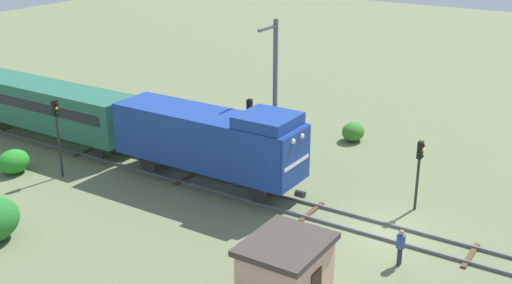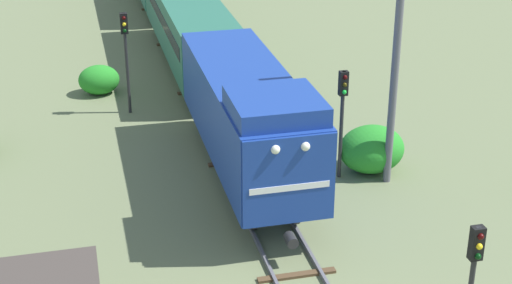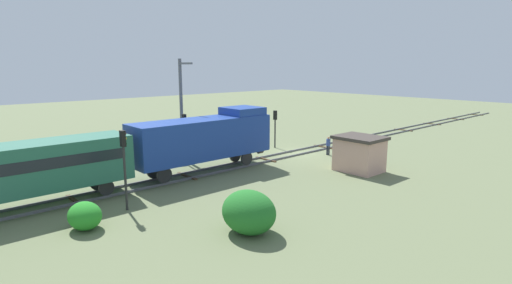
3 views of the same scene
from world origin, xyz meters
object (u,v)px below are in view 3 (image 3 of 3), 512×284
at_px(catenary_mast, 182,107).
at_px(relay_hut, 359,153).
at_px(traffic_signal_mid, 185,130).
at_px(worker_near_track, 328,144).
at_px(traffic_signal_near, 275,122).
at_px(locomotive, 205,137).
at_px(traffic_signal_far, 124,156).

relative_size(catenary_mast, relay_hut, 2.46).
height_order(traffic_signal_mid, worker_near_track, traffic_signal_mid).
xyz_separation_m(worker_near_track, relay_hut, (-5.10, 2.73, 0.40)).
height_order(traffic_signal_near, relay_hut, traffic_signal_near).
xyz_separation_m(traffic_signal_mid, relay_hut, (-10.90, -8.75, -1.50)).
relative_size(traffic_signal_near, traffic_signal_mid, 0.89).
bearing_deg(worker_near_track, locomotive, 163.06).
xyz_separation_m(traffic_signal_near, catenary_mast, (1.74, 9.49, 1.96)).
distance_m(catenary_mast, relay_hut, 15.13).
height_order(traffic_signal_far, relay_hut, traffic_signal_far).
relative_size(traffic_signal_far, catenary_mast, 0.53).
distance_m(traffic_signal_mid, worker_near_track, 13.00).
relative_size(traffic_signal_mid, worker_near_track, 2.45).
xyz_separation_m(traffic_signal_far, catenary_mast, (8.54, -9.00, 1.40)).
relative_size(traffic_signal_near, catenary_mast, 0.43).
relative_size(worker_near_track, relay_hut, 0.49).
xyz_separation_m(traffic_signal_far, relay_hut, (-3.90, -17.02, -1.76)).
xyz_separation_m(traffic_signal_near, traffic_signal_mid, (0.20, 10.22, 0.30)).
bearing_deg(traffic_signal_far, worker_near_track, -86.52).
height_order(locomotive, traffic_signal_near, locomotive).
bearing_deg(traffic_signal_near, traffic_signal_mid, 88.88).
bearing_deg(relay_hut, catenary_mast, 32.78).
distance_m(traffic_signal_mid, catenary_mast, 2.38).
xyz_separation_m(locomotive, worker_near_track, (-2.40, -11.83, -1.78)).
bearing_deg(traffic_signal_mid, traffic_signal_near, -91.12).
bearing_deg(traffic_signal_far, locomotive, -65.55).
bearing_deg(worker_near_track, traffic_signal_far, 178.01).
height_order(traffic_signal_near, catenary_mast, catenary_mast).
distance_m(traffic_signal_near, worker_near_track, 5.96).
bearing_deg(traffic_signal_mid, catenary_mast, -25.55).
relative_size(traffic_signal_mid, traffic_signal_far, 0.91).
distance_m(worker_near_track, catenary_mast, 13.49).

